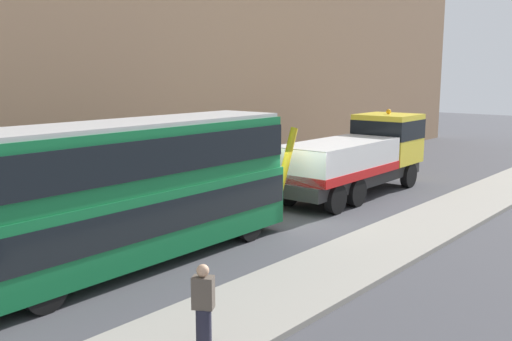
{
  "coord_description": "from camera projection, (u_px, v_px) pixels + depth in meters",
  "views": [
    {
      "loc": [
        -15.82,
        -12.15,
        5.36
      ],
      "look_at": [
        -1.09,
        0.48,
        2.0
      ],
      "focal_mm": 39.55,
      "sensor_mm": 36.0,
      "label": 1
    }
  ],
  "objects": [
    {
      "name": "building_facade",
      "position": [
        147.0,
        9.0,
        23.99
      ],
      "size": [
        60.0,
        1.5,
        16.0
      ],
      "color": "#9E7A5B",
      "rests_on": "ground_plane"
    },
    {
      "name": "recovery_tow_truck",
      "position": [
        359.0,
        155.0,
        25.03
      ],
      "size": [
        10.17,
        2.84,
        3.67
      ],
      "rotation": [
        0.0,
        0.0,
        0.02
      ],
      "color": "#2D2D2D",
      "rests_on": "ground_plane"
    },
    {
      "name": "pedestrian_onlooker",
      "position": [
        203.0,
        309.0,
        10.6
      ],
      "size": [
        0.43,
        0.48,
        1.71
      ],
      "rotation": [
        0.0,
        0.0,
        0.54
      ],
      "color": "#232333",
      "rests_on": "near_kerb"
    },
    {
      "name": "ground_plane",
      "position": [
        285.0,
        222.0,
        20.54
      ],
      "size": [
        120.0,
        120.0,
        0.0
      ],
      "primitive_type": "plane",
      "color": "#424247"
    },
    {
      "name": "double_decker_bus",
      "position": [
        129.0,
        188.0,
        15.6
      ],
      "size": [
        11.09,
        2.8,
        4.06
      ],
      "rotation": [
        0.0,
        0.0,
        0.02
      ],
      "color": "#146B38",
      "rests_on": "ground_plane"
    },
    {
      "name": "near_kerb",
      "position": [
        390.0,
        242.0,
        17.83
      ],
      "size": [
        60.0,
        2.8,
        0.15
      ],
      "primitive_type": "cube",
      "color": "gray",
      "rests_on": "ground_plane"
    }
  ]
}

